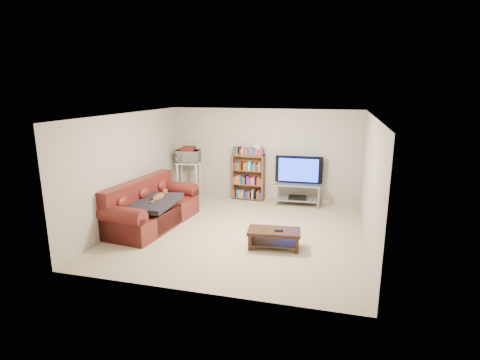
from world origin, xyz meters
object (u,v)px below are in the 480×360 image
(sofa, at_px, (150,210))
(bookshelf, at_px, (248,176))
(coffee_table, at_px, (274,235))
(tv_stand, at_px, (298,191))

(sofa, height_order, bookshelf, bookshelf)
(sofa, bearing_deg, coffee_table, -4.11)
(sofa, relative_size, tv_stand, 2.13)
(sofa, bearing_deg, tv_stand, 44.07)
(sofa, distance_m, bookshelf, 2.92)
(sofa, distance_m, tv_stand, 3.71)
(coffee_table, distance_m, bookshelf, 3.21)
(coffee_table, distance_m, tv_stand, 2.80)
(sofa, distance_m, coffee_table, 2.86)
(coffee_table, height_order, bookshelf, bookshelf)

